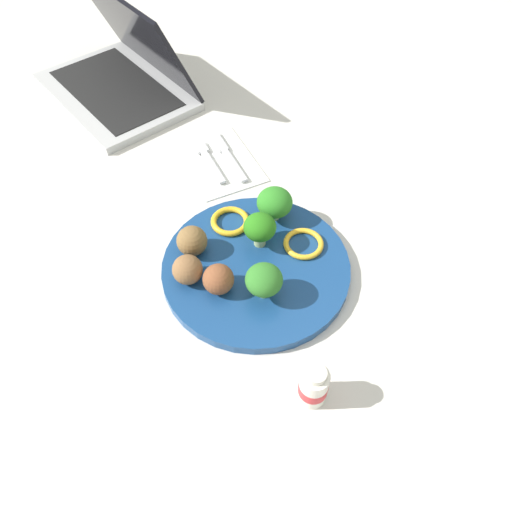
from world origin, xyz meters
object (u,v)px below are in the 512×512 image
Objects in this scene: yogurt_bottle at (313,386)px; meatball_mid_right at (218,279)px; pepper_ring_mid_left at (230,221)px; laptop at (122,75)px; broccoli_floret_mid_left at (260,228)px; meatball_front_right at (187,270)px; broccoli_floret_near_rim at (264,280)px; fork at (208,159)px; napkin at (219,161)px; meatball_far_rim at (192,241)px; plate at (256,268)px; knife at (227,154)px; broccoli_floret_front_left at (275,203)px; pepper_ring_near_rim at (303,244)px.

meatball_mid_right is at bearing 16.70° from yogurt_bottle.
laptop is (0.45, 0.07, 0.02)m from pepper_ring_mid_left.
broccoli_floret_mid_left is 0.12m from meatball_front_right.
broccoli_floret_near_rim is 0.47× the size of fork.
pepper_ring_mid_left reaches higher than napkin.
meatball_far_rim is at bearing -179.75° from laptop.
plate is at bearing -175.38° from pepper_ring_mid_left.
plate is 0.26m from fork.
pepper_ring_mid_left is 0.17× the size of laptop.
pepper_ring_mid_left is 0.17m from fork.
knife is at bearing -6.66° from broccoli_floret_mid_left.
broccoli_floret_front_left is 0.08m from pepper_ring_near_rim.
plate is 0.10m from meatball_front_right.
broccoli_floret_front_left is 0.15× the size of laptop.
meatball_mid_right is (-0.06, 0.08, -0.01)m from broccoli_floret_mid_left.
broccoli_floret_near_rim is 0.32m from napkin.
fork is at bearing -161.88° from laptop.
meatball_far_rim is 0.38× the size of fork.
broccoli_floret_mid_left reaches higher than knife.
broccoli_floret_mid_left is 1.30× the size of meatball_front_right.
knife is (0.19, 0.02, -0.04)m from broccoli_floret_front_left.
plate reaches higher than fork.
pepper_ring_near_rim is 0.42× the size of knife.
meatball_far_rim is 0.23m from napkin.
broccoli_floret_front_left and broccoli_floret_mid_left have the same top height.
meatball_mid_right reaches higher than knife.
yogurt_bottle is at bearing -163.30° from meatball_mid_right.
yogurt_bottle is (-0.47, 0.05, 0.02)m from knife.
broccoli_floret_near_rim is at bearing 0.68° from yogurt_bottle.
meatball_front_right is (-0.05, 0.02, -0.00)m from meatball_far_rim.
plate is 2.32× the size of fork.
meatball_far_rim reaches higher than meatball_front_right.
broccoli_floret_near_rim is 1.31× the size of meatball_front_right.
laptop reaches higher than plate.
meatball_far_rim is 0.22m from fork.
broccoli_floret_mid_left is 0.10m from meatball_mid_right.
meatball_far_rim reaches higher than fork.
napkin is (0.19, -0.11, -0.04)m from meatball_far_rim.
yogurt_bottle is (-0.47, 0.02, 0.02)m from fork.
pepper_ring_mid_left is at bearing 26.13° from broccoli_floret_mid_left.
pepper_ring_near_rim is at bearing -133.76° from pepper_ring_mid_left.
laptop is at bearing 5.51° from yogurt_bottle.
meatball_far_rim reaches higher than meatball_mid_right.
pepper_ring_near_rim is (-0.05, -0.16, -0.02)m from meatball_far_rim.
broccoli_floret_mid_left is 0.51m from laptop.
broccoli_floret_mid_left is at bearing -103.58° from meatball_far_rim.
pepper_ring_near_rim reaches higher than plate.
broccoli_floret_front_left reaches higher than meatball_front_right.
meatball_front_right is (0.01, 0.10, 0.03)m from plate.
broccoli_floret_front_left is 0.39× the size of knife.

